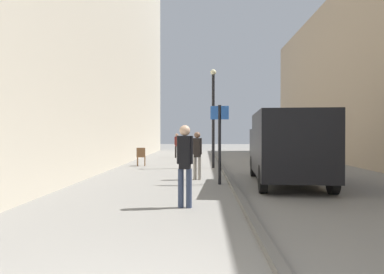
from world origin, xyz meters
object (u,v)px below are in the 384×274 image
object	(u,v)px
pedestrian_main_foreground	(177,144)
pedestrian_mid_block	(185,160)
street_sign_post	(220,137)
pedestrian_far_crossing	(197,152)
delivery_van	(287,146)
cafe_chair_near_window	(141,155)
lamp_post	(213,112)

from	to	relation	value
pedestrian_main_foreground	pedestrian_mid_block	xyz separation A→B (m)	(1.40, -16.11, 0.11)
pedestrian_mid_block	street_sign_post	distance (m)	3.78
pedestrian_mid_block	pedestrian_far_crossing	distance (m)	4.80
pedestrian_far_crossing	delivery_van	xyz separation A→B (m)	(2.97, -0.99, 0.26)
pedestrian_far_crossing	street_sign_post	bearing A→B (deg)	138.16
street_sign_post	pedestrian_main_foreground	bearing A→B (deg)	-69.10
pedestrian_far_crossing	pedestrian_mid_block	bearing A→B (deg)	103.05
cafe_chair_near_window	pedestrian_far_crossing	bearing A→B (deg)	-65.69
pedestrian_main_foreground	delivery_van	size ratio (longest dim) A/B	0.29
pedestrian_main_foreground	cafe_chair_near_window	distance (m)	6.29
delivery_van	lamp_post	xyz separation A→B (m)	(-2.27, 5.28, 1.46)
pedestrian_far_crossing	street_sign_post	distance (m)	1.49
pedestrian_main_foreground	street_sign_post	xyz separation A→B (m)	(2.35, -12.48, 0.59)
pedestrian_mid_block	pedestrian_far_crossing	xyz separation A→B (m)	(0.19, 4.80, -0.08)
pedestrian_main_foreground	pedestrian_mid_block	bearing A→B (deg)	75.65
pedestrian_main_foreground	lamp_post	xyz separation A→B (m)	(2.29, -7.03, 1.76)
lamp_post	cafe_chair_near_window	world-z (taller)	lamp_post
street_sign_post	lamp_post	size ratio (longest dim) A/B	0.55
pedestrian_main_foreground	street_sign_post	distance (m)	12.71
street_sign_post	pedestrian_mid_block	bearing A→B (deg)	85.62
pedestrian_far_crossing	cafe_chair_near_window	size ratio (longest dim) A/B	1.84
pedestrian_far_crossing	delivery_van	size ratio (longest dim) A/B	0.31
lamp_post	cafe_chair_near_window	bearing A→B (deg)	166.15
delivery_van	lamp_post	distance (m)	5.93
lamp_post	pedestrian_main_foreground	bearing A→B (deg)	108.09
pedestrian_mid_block	street_sign_post	size ratio (longest dim) A/B	0.72
pedestrian_mid_block	cafe_chair_near_window	bearing A→B (deg)	-66.94
street_sign_post	cafe_chair_near_window	distance (m)	7.43
pedestrian_far_crossing	cafe_chair_near_window	world-z (taller)	pedestrian_far_crossing
delivery_van	street_sign_post	world-z (taller)	street_sign_post
pedestrian_main_foreground	cafe_chair_near_window	xyz separation A→B (m)	(-1.37, -6.12, -0.41)
pedestrian_mid_block	pedestrian_far_crossing	bearing A→B (deg)	-84.77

